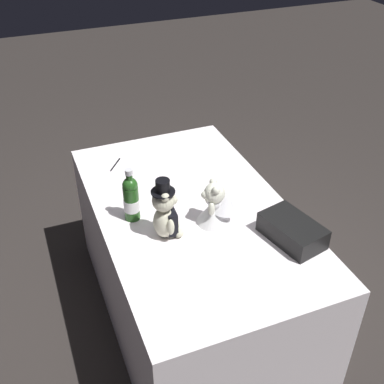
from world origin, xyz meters
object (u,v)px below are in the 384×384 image
object	(u,v)px
signing_pen	(115,165)
teddy_bear_groom	(166,213)
gift_case_black	(292,231)
teddy_bear_bride	(217,205)
champagne_bottle	(131,198)

from	to	relation	value
signing_pen	teddy_bear_groom	bearing A→B (deg)	-174.09
teddy_bear_groom	gift_case_black	size ratio (longest dim) A/B	0.94
teddy_bear_groom	signing_pen	world-z (taller)	teddy_bear_groom
signing_pen	teddy_bear_bride	bearing A→B (deg)	-154.19
signing_pen	gift_case_black	world-z (taller)	gift_case_black
teddy_bear_bride	signing_pen	bearing A→B (deg)	25.81
gift_case_black	teddy_bear_bride	bearing A→B (deg)	47.12
champagne_bottle	teddy_bear_groom	bearing A→B (deg)	-148.92
champagne_bottle	signing_pen	size ratio (longest dim) A/B	2.27
champagne_bottle	gift_case_black	bearing A→B (deg)	-123.61
signing_pen	gift_case_black	size ratio (longest dim) A/B	0.37
champagne_bottle	gift_case_black	size ratio (longest dim) A/B	0.85
teddy_bear_groom	gift_case_black	bearing A→B (deg)	-114.52
champagne_bottle	signing_pen	bearing A→B (deg)	-4.37
teddy_bear_bride	champagne_bottle	xyz separation A→B (m)	(0.18, 0.37, 0.02)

